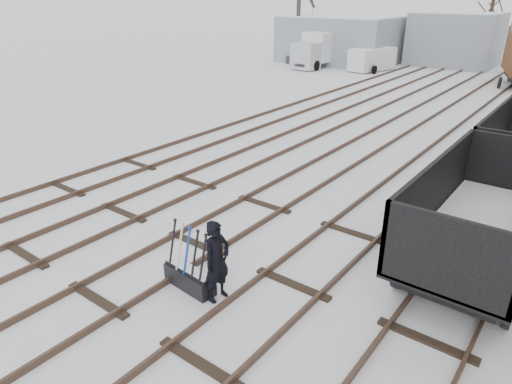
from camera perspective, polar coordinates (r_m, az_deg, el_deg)
ground at (r=10.56m, az=-19.14°, el=-12.75°), size 120.00×120.00×0.00m
tracks at (r=20.38m, az=13.96°, el=5.96°), size 13.90×52.00×0.16m
shed_left at (r=45.40m, az=10.74°, el=18.27°), size 10.00×8.00×4.10m
shed_right at (r=45.94m, az=23.66°, el=17.10°), size 7.00×6.00×4.50m
ground_frame at (r=10.35m, az=-8.30°, el=-10.42°), size 1.33×0.53×1.49m
worker at (r=9.62m, az=-4.90°, el=-8.63°), size 0.49×0.70×1.83m
freight_wagon_a at (r=11.90m, az=26.17°, el=-4.28°), size 2.44×6.10×2.49m
lorry at (r=41.96m, az=8.12°, el=17.28°), size 2.34×6.55×2.94m
panel_van at (r=40.56m, az=14.31°, el=15.80°), size 2.77×4.48×1.83m
crane at (r=44.01m, az=5.34°, el=18.43°), size 1.79×4.67×7.86m
tree_far_left at (r=47.35m, az=27.00°, el=17.71°), size 0.30×0.30×6.16m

